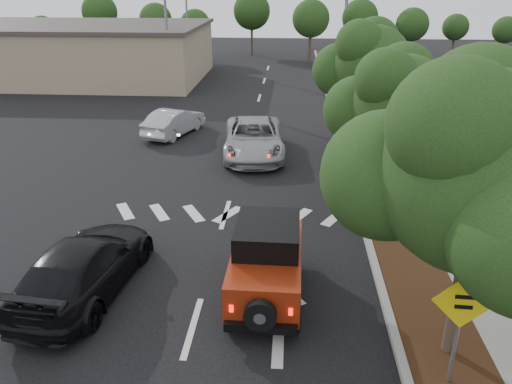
# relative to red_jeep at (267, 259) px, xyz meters

# --- Properties ---
(ground) EXTENTS (120.00, 120.00, 0.00)m
(ground) POSITION_rel_red_jeep_xyz_m (-1.65, -1.49, -1.00)
(ground) COLOR black
(ground) RESTS_ON ground
(curb) EXTENTS (0.20, 70.00, 0.15)m
(curb) POSITION_rel_red_jeep_xyz_m (2.95, 10.51, -0.92)
(curb) COLOR #9E9B93
(curb) RESTS_ON ground
(planting_strip) EXTENTS (1.80, 70.00, 0.12)m
(planting_strip) POSITION_rel_red_jeep_xyz_m (3.95, 10.51, -0.94)
(planting_strip) COLOR black
(planting_strip) RESTS_ON ground
(sidewalk) EXTENTS (2.00, 70.00, 0.12)m
(sidewalk) POSITION_rel_red_jeep_xyz_m (5.85, 10.51, -0.94)
(sidewalk) COLOR gray
(sidewalk) RESTS_ON ground
(hedge) EXTENTS (0.80, 70.00, 0.80)m
(hedge) POSITION_rel_red_jeep_xyz_m (7.25, 10.51, -0.60)
(hedge) COLOR black
(hedge) RESTS_ON ground
(commercial_building) EXTENTS (22.00, 12.00, 4.00)m
(commercial_building) POSITION_rel_red_jeep_xyz_m (-17.65, 28.51, 1.00)
(commercial_building) COLOR gray
(commercial_building) RESTS_ON ground
(transmission_tower) EXTENTS (7.00, 4.00, 28.00)m
(transmission_tower) POSITION_rel_red_jeep_xyz_m (4.35, 46.51, -1.00)
(transmission_tower) COLOR slate
(transmission_tower) RESTS_ON ground
(street_tree_near) EXTENTS (3.80, 3.80, 5.92)m
(street_tree_near) POSITION_rel_red_jeep_xyz_m (3.95, -1.99, -1.00)
(street_tree_near) COLOR #1B3210
(street_tree_near) RESTS_ON ground
(street_tree_mid) EXTENTS (3.20, 3.20, 5.32)m
(street_tree_mid) POSITION_rel_red_jeep_xyz_m (3.95, 5.01, -1.00)
(street_tree_mid) COLOR #1B3210
(street_tree_mid) RESTS_ON ground
(street_tree_far) EXTENTS (3.40, 3.40, 5.62)m
(street_tree_far) POSITION_rel_red_jeep_xyz_m (3.95, 11.51, -1.00)
(street_tree_far) COLOR #1B3210
(street_tree_far) RESTS_ON ground
(light_pole_a) EXTENTS (2.00, 0.22, 9.00)m
(light_pole_a) POSITION_rel_red_jeep_xyz_m (-8.15, 24.51, -1.00)
(light_pole_a) COLOR slate
(light_pole_a) RESTS_ON ground
(light_pole_b) EXTENTS (2.00, 0.22, 9.00)m
(light_pole_b) POSITION_rel_red_jeep_xyz_m (-9.15, 36.51, -1.00)
(light_pole_b) COLOR slate
(light_pole_b) RESTS_ON ground
(red_jeep) EXTENTS (1.78, 3.87, 1.96)m
(red_jeep) POSITION_rel_red_jeep_xyz_m (0.00, 0.00, 0.00)
(red_jeep) COLOR black
(red_jeep) RESTS_ON ground
(silver_suv_ahead) EXTENTS (3.08, 5.84, 1.57)m
(silver_suv_ahead) POSITION_rel_red_jeep_xyz_m (-1.15, 10.84, -0.21)
(silver_suv_ahead) COLOR #A0A2A7
(silver_suv_ahead) RESTS_ON ground
(black_suv_oncoming) EXTENTS (2.60, 5.28, 1.48)m
(black_suv_oncoming) POSITION_rel_red_jeep_xyz_m (-4.61, -0.21, -0.26)
(black_suv_oncoming) COLOR black
(black_suv_oncoming) RESTS_ON ground
(silver_sedan_oncoming) EXTENTS (2.67, 4.33, 1.35)m
(silver_sedan_oncoming) POSITION_rel_red_jeep_xyz_m (-5.45, 13.70, -0.32)
(silver_sedan_oncoming) COLOR #A9ABB1
(silver_sedan_oncoming) RESTS_ON ground
(parked_suv) EXTENTS (4.66, 2.44, 1.51)m
(parked_suv) POSITION_rel_red_jeep_xyz_m (-9.41, 24.40, -0.24)
(parked_suv) COLOR #A9AAB1
(parked_suv) RESTS_ON ground
(speed_hump_sign) EXTENTS (1.16, 0.11, 2.48)m
(speed_hump_sign) POSITION_rel_red_jeep_xyz_m (3.75, -2.92, 0.72)
(speed_hump_sign) COLOR slate
(speed_hump_sign) RESTS_ON ground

